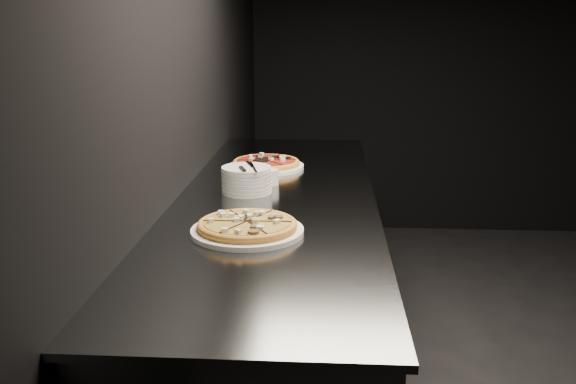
# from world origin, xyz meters

# --- Properties ---
(wall_left) EXTENTS (0.02, 5.00, 2.80)m
(wall_left) POSITION_xyz_m (-2.50, 0.00, 1.40)
(wall_left) COLOR black
(wall_left) RESTS_ON floor
(counter) EXTENTS (0.74, 2.44, 0.92)m
(counter) POSITION_xyz_m (-2.13, 0.00, 0.46)
(counter) COLOR slate
(counter) RESTS_ON floor
(pizza_mushroom) EXTENTS (0.35, 0.35, 0.04)m
(pizza_mushroom) POSITION_xyz_m (-2.18, -0.45, 0.94)
(pizza_mushroom) COLOR white
(pizza_mushroom) RESTS_ON counter
(pizza_tomato) EXTENTS (0.34, 0.34, 0.04)m
(pizza_tomato) POSITION_xyz_m (-2.21, 0.47, 0.94)
(pizza_tomato) COLOR white
(pizza_tomato) RESTS_ON counter
(plate_stack) EXTENTS (0.19, 0.19, 0.10)m
(plate_stack) POSITION_xyz_m (-2.25, 0.05, 0.97)
(plate_stack) COLOR white
(plate_stack) RESTS_ON counter
(cutlery) EXTENTS (0.06, 0.20, 0.01)m
(cutlery) POSITION_xyz_m (-2.24, 0.03, 1.02)
(cutlery) COLOR silver
(cutlery) RESTS_ON plate_stack
(ramekin) EXTENTS (0.07, 0.07, 0.06)m
(ramekin) POSITION_xyz_m (-2.17, 0.17, 0.95)
(ramekin) COLOR silver
(ramekin) RESTS_ON counter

